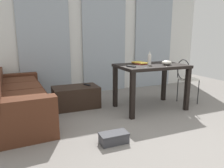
{
  "coord_description": "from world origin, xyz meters",
  "views": [
    {
      "loc": [
        -1.75,
        -1.72,
        1.26
      ],
      "look_at": [
        -0.33,
        1.7,
        0.43
      ],
      "focal_mm": 34.04,
      "sensor_mm": 36.0,
      "label": 1
    }
  ],
  "objects": [
    {
      "name": "shoebox",
      "position": [
        -0.82,
        0.45,
        0.07
      ],
      "size": [
        0.35,
        0.19,
        0.13
      ],
      "color": "#38383D",
      "rests_on": "ground"
    },
    {
      "name": "coffee_table",
      "position": [
        -0.93,
        1.95,
        0.19
      ],
      "size": [
        0.81,
        0.49,
        0.39
      ],
      "color": "black",
      "rests_on": "ground"
    },
    {
      "name": "tv_remote_on_table",
      "position": [
        -0.18,
        1.26,
        0.8
      ],
      "size": [
        0.1,
        0.18,
        0.02
      ],
      "primitive_type": "cube",
      "rotation": [
        0.0,
        0.0,
        0.31
      ],
      "color": "#232326",
      "rests_on": "craft_table"
    },
    {
      "name": "bottle_near",
      "position": [
        0.21,
        1.34,
        0.89
      ],
      "size": [
        0.06,
        0.06,
        0.23
      ],
      "color": "beige",
      "rests_on": "craft_table"
    },
    {
      "name": "curtains",
      "position": [
        0.0,
        2.93,
        1.21
      ],
      "size": [
        3.68,
        0.03,
        2.43
      ],
      "color": "#99A3AD",
      "rests_on": "ground"
    },
    {
      "name": "wall_back",
      "position": [
        0.0,
        3.01,
        1.34
      ],
      "size": [
        5.17,
        0.1,
        2.68
      ],
      "primitive_type": "cube",
      "color": "silver",
      "rests_on": "ground"
    },
    {
      "name": "ground_plane",
      "position": [
        0.0,
        1.11,
        0.0
      ],
      "size": [
        7.23,
        7.23,
        0.0
      ],
      "primitive_type": "plane",
      "color": "gray"
    },
    {
      "name": "bowl",
      "position": [
        0.5,
        1.25,
        0.83
      ],
      "size": [
        0.17,
        0.17,
        0.08
      ],
      "primitive_type": "ellipsoid",
      "color": "beige",
      "rests_on": "craft_table"
    },
    {
      "name": "scissors",
      "position": [
        0.03,
        1.14,
        0.79
      ],
      "size": [
        0.1,
        0.12,
        0.0
      ],
      "color": "#9EA0A5",
      "rests_on": "craft_table"
    },
    {
      "name": "wire_chair",
      "position": [
        1.08,
        1.4,
        0.54
      ],
      "size": [
        0.39,
        0.4,
        0.85
      ],
      "color": "silver",
      "rests_on": "ground"
    },
    {
      "name": "couch",
      "position": [
        -1.91,
        1.81,
        0.29
      ],
      "size": [
        0.93,
        2.14,
        0.7
      ],
      "color": "#4C2819",
      "rests_on": "ground"
    },
    {
      "name": "book_stack",
      "position": [
        0.15,
        1.56,
        0.81
      ],
      "size": [
        0.21,
        0.32,
        0.03
      ],
      "color": "red",
      "rests_on": "craft_table"
    },
    {
      "name": "tv_remote_primary",
      "position": [
        -0.71,
        1.99,
        0.4
      ],
      "size": [
        0.1,
        0.17,
        0.02
      ],
      "primitive_type": "cube",
      "rotation": [
        0.0,
        0.0,
        0.36
      ],
      "color": "black",
      "rests_on": "coffee_table"
    },
    {
      "name": "craft_table",
      "position": [
        0.28,
        1.39,
        0.67
      ],
      "size": [
        1.17,
        0.76,
        0.79
      ],
      "color": "black",
      "rests_on": "ground"
    }
  ]
}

